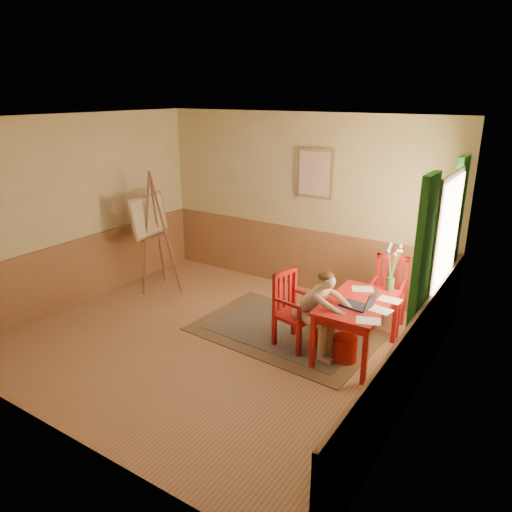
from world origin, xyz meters
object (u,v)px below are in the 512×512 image
Objects in this scene: chair_left at (294,310)px; figure at (316,308)px; table at (357,308)px; easel at (151,220)px; chair_back at (388,293)px; laptop at (360,304)px.

chair_left is 0.87× the size of figure.
figure is (-0.43, -0.24, -0.01)m from table.
figure is at bearing -9.56° from chair_left.
easel reaches higher than figure.
chair_back is 2.37× the size of laptop.
easel is at bearing -169.20° from chair_back.
laptop reaches higher than table.
easel is at bearing 171.23° from figure.
figure is at bearing -171.21° from laptop.
figure is 3.25m from easel.
figure reaches higher than table.
chair_back is 3.79m from easel.
chair_left reaches higher than table.
chair_left reaches higher than laptop.
figure reaches higher than laptop.
laptop is at bearing -60.72° from table.
laptop is at bearing 1.56° from chair_left.
chair_left is 1.41m from chair_back.
chair_left is 0.50× the size of easel.
chair_left is 0.36m from figure.
chair_back is 1.14m from laptop.
chair_back is 1.30m from figure.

